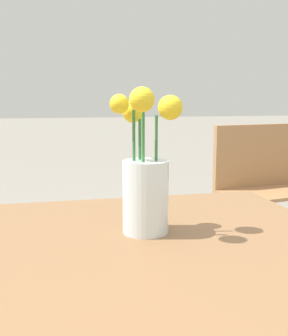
# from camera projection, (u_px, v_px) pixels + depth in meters

# --- Properties ---
(table_front) EXTENTS (0.91, 0.87, 0.70)m
(table_front) POSITION_uv_depth(u_px,v_px,m) (153.00, 283.00, 0.95)
(table_front) COLOR brown
(table_front) RESTS_ON ground_plane
(flower_vase) EXTENTS (0.17, 0.16, 0.34)m
(flower_vase) POSITION_uv_depth(u_px,v_px,m) (144.00, 185.00, 0.99)
(flower_vase) COLOR silver
(flower_vase) RESTS_ON table_front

